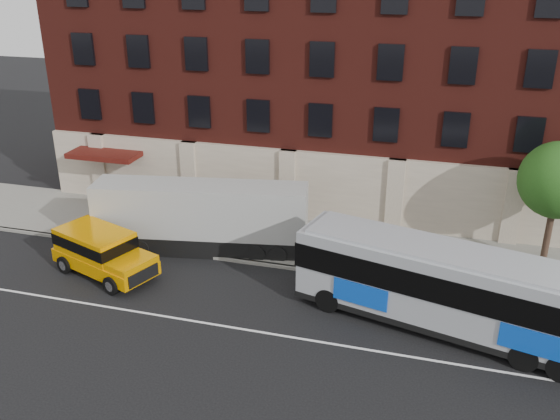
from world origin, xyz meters
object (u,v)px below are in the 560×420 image
(sign_pole, at_px, (103,218))
(street_tree, at_px, (559,183))
(yellow_suv, at_px, (101,250))
(shipping_container, at_px, (201,218))
(city_bus, at_px, (455,288))

(sign_pole, height_order, street_tree, street_tree)
(yellow_suv, relative_size, shipping_container, 0.52)
(sign_pole, xyz_separation_m, yellow_suv, (1.60, -2.94, -0.23))
(city_bus, height_order, shipping_container, shipping_container)
(street_tree, bearing_deg, shipping_container, -170.91)
(street_tree, relative_size, city_bus, 0.47)
(city_bus, bearing_deg, street_tree, 57.56)
(street_tree, height_order, yellow_suv, street_tree)
(street_tree, bearing_deg, yellow_suv, -162.93)
(city_bus, bearing_deg, shipping_container, 162.15)
(street_tree, relative_size, shipping_container, 0.57)
(yellow_suv, xyz_separation_m, shipping_container, (3.66, 3.59, 0.55))
(shipping_container, bearing_deg, yellow_suv, -135.56)
(street_tree, height_order, city_bus, street_tree)
(sign_pole, xyz_separation_m, street_tree, (22.04, 3.34, 2.96))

